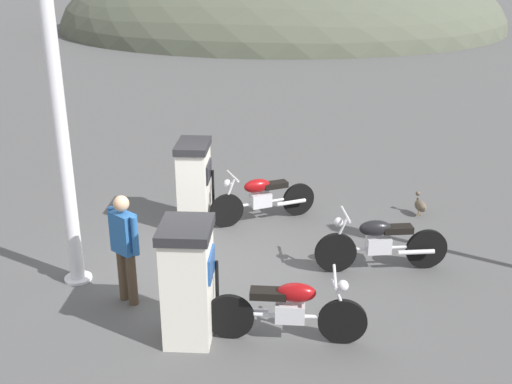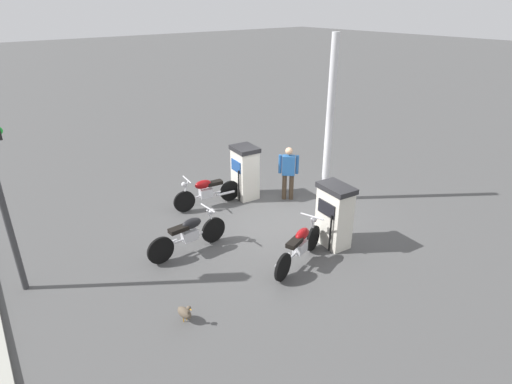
{
  "view_description": "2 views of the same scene",
  "coord_description": "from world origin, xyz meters",
  "views": [
    {
      "loc": [
        0.09,
        -8.34,
        4.56
      ],
      "look_at": [
        0.67,
        0.03,
        1.24
      ],
      "focal_mm": 43.72,
      "sensor_mm": 36.0,
      "label": 1
    },
    {
      "loc": [
        6.51,
        7.23,
        5.3
      ],
      "look_at": [
        0.94,
        0.32,
        1.21
      ],
      "focal_mm": 29.57,
      "sensor_mm": 36.0,
      "label": 2
    }
  ],
  "objects": [
    {
      "name": "distant_hill_main",
      "position": [
        4.42,
        31.01,
        0.0
      ],
      "size": [
        26.47,
        24.89,
        10.03
      ],
      "color": "#4C5142",
      "rests_on": "ground"
    },
    {
      "name": "fuel_pump_far",
      "position": [
        -0.27,
        1.69,
        0.77
      ],
      "size": [
        0.66,
        0.91,
        1.51
      ],
      "color": "silver",
      "rests_on": "ground"
    },
    {
      "name": "motorcycle_near_pump",
      "position": [
        0.94,
        -1.86,
        0.46
      ],
      "size": [
        1.97,
        0.63,
        0.94
      ],
      "color": "black",
      "rests_on": "ground"
    },
    {
      "name": "motorcycle_far_pump",
      "position": [
        0.89,
        1.77,
        0.47
      ],
      "size": [
        1.9,
        0.77,
        0.94
      ],
      "color": "black",
      "rests_on": "ground"
    },
    {
      "name": "attendant_person",
      "position": [
        -1.14,
        -0.8,
        0.89
      ],
      "size": [
        0.47,
        0.47,
        1.57
      ],
      "color": "#473828",
      "rests_on": "ground"
    },
    {
      "name": "wandering_duck",
      "position": [
        3.78,
        1.81,
        0.2
      ],
      "size": [
        0.21,
        0.42,
        0.42
      ],
      "color": "brown",
      "rests_on": "ground"
    },
    {
      "name": "canopy_support_pole",
      "position": [
        -1.96,
        -0.13,
        2.2
      ],
      "size": [
        0.4,
        0.4,
        4.56
      ],
      "color": "silver",
      "rests_on": "ground"
    },
    {
      "name": "ground_plane",
      "position": [
        0.0,
        0.0,
        0.0
      ],
      "size": [
        120.0,
        120.0,
        0.0
      ],
      "primitive_type": "plane",
      "color": "#4C4C4C"
    },
    {
      "name": "motorcycle_extra",
      "position": [
        2.51,
        -0.15,
        0.47
      ],
      "size": [
        2.02,
        0.56,
        0.95
      ],
      "color": "black",
      "rests_on": "ground"
    },
    {
      "name": "fuel_pump_near",
      "position": [
        -0.27,
        -1.68,
        0.78
      ],
      "size": [
        0.73,
        0.84,
        1.54
      ],
      "color": "silver",
      "rests_on": "ground"
    }
  ]
}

